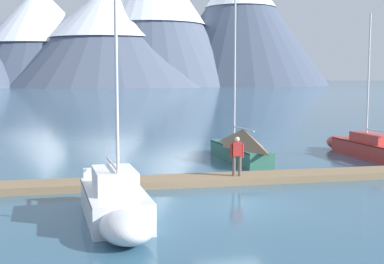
{
  "coord_description": "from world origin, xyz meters",
  "views": [
    {
      "loc": [
        -6.29,
        -17.8,
        4.63
      ],
      "look_at": [
        0.0,
        6.0,
        2.0
      ],
      "focal_mm": 50.56,
      "sensor_mm": 36.0,
      "label": 1
    }
  ],
  "objects_px": {
    "sailboat_second_berth": "(117,204)",
    "sailboat_mid_dock_port": "(239,145)",
    "sailboat_mid_dock_starboard": "(365,147)",
    "person_on_dock": "(237,154)"
  },
  "relations": [
    {
      "from": "sailboat_second_berth",
      "to": "sailboat_mid_dock_port",
      "type": "relative_size",
      "value": 0.85
    },
    {
      "from": "sailboat_mid_dock_port",
      "to": "sailboat_mid_dock_starboard",
      "type": "xyz_separation_m",
      "value": [
        7.34,
        -0.41,
        -0.29
      ]
    },
    {
      "from": "sailboat_mid_dock_port",
      "to": "sailboat_mid_dock_starboard",
      "type": "height_order",
      "value": "sailboat_mid_dock_port"
    },
    {
      "from": "sailboat_second_berth",
      "to": "sailboat_mid_dock_starboard",
      "type": "relative_size",
      "value": 1.0
    },
    {
      "from": "sailboat_mid_dock_port",
      "to": "person_on_dock",
      "type": "distance_m",
      "value": 5.87
    },
    {
      "from": "sailboat_mid_dock_starboard",
      "to": "person_on_dock",
      "type": "distance_m",
      "value": 10.71
    },
    {
      "from": "sailboat_mid_dock_starboard",
      "to": "person_on_dock",
      "type": "xyz_separation_m",
      "value": [
        -9.42,
        -5.05,
        0.69
      ]
    },
    {
      "from": "sailboat_second_berth",
      "to": "person_on_dock",
      "type": "bearing_deg",
      "value": 41.54
    },
    {
      "from": "sailboat_second_berth",
      "to": "sailboat_mid_dock_port",
      "type": "xyz_separation_m",
      "value": [
        7.82,
        10.55,
        0.24
      ]
    },
    {
      "from": "sailboat_second_berth",
      "to": "sailboat_mid_dock_starboard",
      "type": "bearing_deg",
      "value": 33.77
    }
  ]
}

